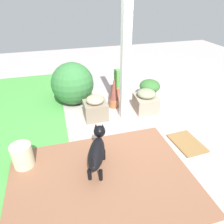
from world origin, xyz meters
TOP-DOWN VIEW (x-y plane):
  - ground_plane at (0.00, 0.00)m, footprint 12.00×12.00m
  - brick_path at (-1.01, 0.66)m, footprint 1.80×2.40m
  - porch_pillar at (0.42, -0.11)m, footprint 0.14×0.14m
  - stone_planter_nearest at (0.54, -0.62)m, footprint 0.51×0.46m
  - stone_planter_mid at (0.52, 0.42)m, footprint 0.39×0.43m
  - round_shrub at (1.28, 0.74)m, footprint 0.89×0.89m
  - terracotta_pot_tall at (1.35, -0.27)m, footprint 0.31×0.31m
  - terracotta_pot_spiky at (0.86, -0.04)m, footprint 0.21×0.21m
  - terracotta_pot_broad at (1.04, -0.93)m, footprint 0.46×0.46m
  - dog at (-0.75, 0.66)m, footprint 0.76×0.41m
  - ceramic_urn at (-0.45, 1.66)m, footprint 0.29×0.29m
  - doormat at (-0.66, -0.84)m, footprint 0.60×0.44m

SIDE VIEW (x-z plane):
  - ground_plane at x=0.00m, z-range 0.00..0.00m
  - brick_path at x=-1.01m, z-range 0.00..0.02m
  - doormat at x=-0.66m, z-range 0.00..0.03m
  - ceramic_urn at x=-0.45m, z-range 0.00..0.36m
  - stone_planter_nearest at x=0.54m, z-range -0.02..0.45m
  - terracotta_pot_tall at x=1.35m, z-range -0.09..0.53m
  - stone_planter_mid at x=0.52m, z-range -0.01..0.46m
  - terracotta_pot_broad at x=1.04m, z-range 0.03..0.46m
  - dog at x=-0.75m, z-range 0.04..0.57m
  - terracotta_pot_spiky at x=0.86m, z-range -0.01..0.64m
  - round_shrub at x=1.28m, z-range 0.00..0.89m
  - porch_pillar at x=0.42m, z-range 0.00..2.42m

